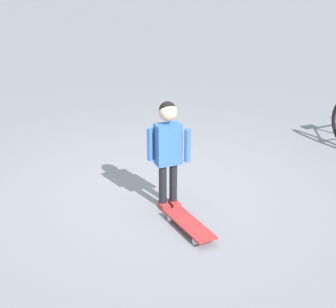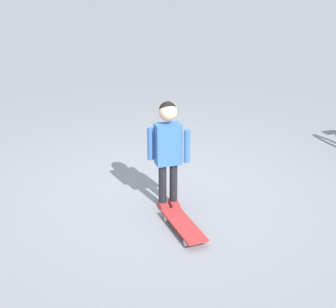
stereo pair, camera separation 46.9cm
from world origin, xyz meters
name	(u,v)px [view 2 (the right image)]	position (x,y,z in m)	size (l,w,h in m)	color
ground_plane	(163,191)	(0.00, 0.00, 0.00)	(50.00, 50.00, 0.00)	gray
child_person	(168,144)	(0.19, 0.26, 0.66)	(0.28, 0.35, 1.06)	black
skateboard	(184,226)	(0.45, 0.70, 0.06)	(0.44, 0.66, 0.07)	#B22D2D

